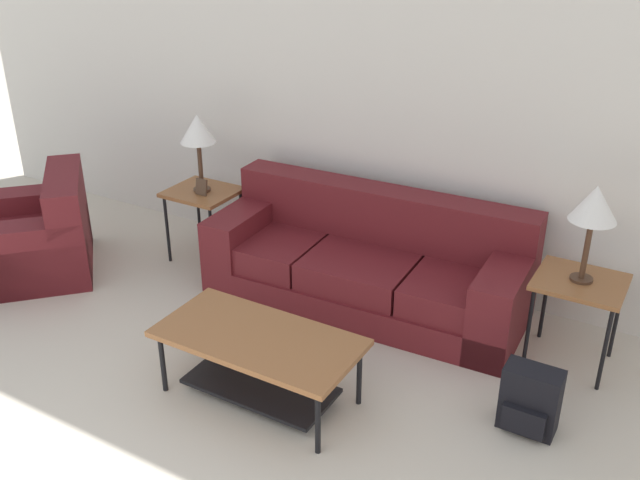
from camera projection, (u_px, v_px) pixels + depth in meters
The scene contains 10 objects.
wall_back at pixel (415, 117), 5.18m from camera, with size 9.02×0.06×2.60m.
couch at pixel (367, 266), 5.24m from camera, with size 2.36×0.95×0.82m.
armchair at pixel (34, 238), 5.69m from camera, with size 1.35×1.35×0.80m.
coffee_table at pixel (259, 352), 4.20m from camera, with size 1.21×0.61×0.44m.
side_table_left at pixel (203, 198), 5.77m from camera, with size 0.54×0.48×0.61m.
side_table_right at pixel (579, 289), 4.43m from camera, with size 0.54×0.48×0.61m.
table_lamp_left at pixel (198, 131), 5.53m from camera, with size 0.28×0.28×0.63m.
table_lamp_right at pixel (594, 206), 4.19m from camera, with size 0.28×0.28×0.63m.
backpack at pixel (530, 401), 4.00m from camera, with size 0.32×0.25×0.40m.
picture_frame at pixel (201, 187), 5.64m from camera, with size 0.10×0.04×0.13m.
Camera 1 is at (1.94, -0.37, 2.75)m, focal length 40.00 mm.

